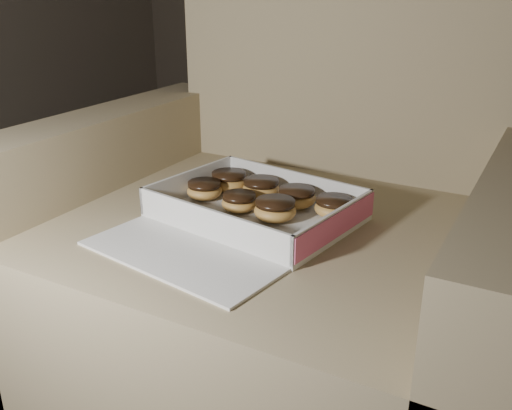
% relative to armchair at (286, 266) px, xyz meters
% --- Properties ---
extents(floor, '(4.50, 4.50, 0.00)m').
position_rel_armchair_xyz_m(floor, '(-0.13, 0.05, -0.33)').
color(floor, black).
rests_on(floor, ground).
extents(armchair, '(1.00, 0.84, 1.04)m').
position_rel_armchair_xyz_m(armchair, '(0.00, 0.00, 0.00)').
color(armchair, '#847254').
rests_on(armchair, floor).
extents(bakery_box, '(0.41, 0.46, 0.06)m').
position_rel_armchair_xyz_m(bakery_box, '(-0.03, -0.13, 0.15)').
color(bakery_box, silver).
rests_on(bakery_box, armchair).
extents(donut_a, '(0.07, 0.07, 0.04)m').
position_rel_armchair_xyz_m(donut_a, '(0.11, -0.03, 0.17)').
color(donut_a, gold).
rests_on(donut_a, bakery_box).
extents(donut_b, '(0.07, 0.07, 0.04)m').
position_rel_armchair_xyz_m(donut_b, '(-0.16, -0.06, 0.17)').
color(donut_b, gold).
rests_on(donut_b, bakery_box).
extents(donut_c, '(0.08, 0.08, 0.04)m').
position_rel_armchair_xyz_m(donut_c, '(0.03, -0.01, 0.17)').
color(donut_c, gold).
rests_on(donut_c, bakery_box).
extents(donut_d, '(0.08, 0.08, 0.04)m').
position_rel_armchair_xyz_m(donut_d, '(-0.14, 0.00, 0.17)').
color(donut_d, gold).
rests_on(donut_d, bakery_box).
extents(donut_e, '(0.08, 0.08, 0.04)m').
position_rel_armchair_xyz_m(donut_e, '(-0.06, -0.00, 0.17)').
color(donut_e, gold).
rests_on(donut_e, bakery_box).
extents(donut_f, '(0.08, 0.08, 0.04)m').
position_rel_armchair_xyz_m(donut_f, '(0.02, -0.09, 0.17)').
color(donut_f, gold).
rests_on(donut_f, bakery_box).
extents(donut_g, '(0.07, 0.07, 0.04)m').
position_rel_armchair_xyz_m(donut_g, '(-0.06, -0.09, 0.16)').
color(donut_g, gold).
rests_on(donut_g, bakery_box).
extents(crumb_a, '(0.01, 0.01, 0.00)m').
position_rel_armchair_xyz_m(crumb_a, '(-0.13, -0.16, 0.15)').
color(crumb_a, black).
rests_on(crumb_a, bakery_box).
extents(crumb_b, '(0.01, 0.01, 0.00)m').
position_rel_armchair_xyz_m(crumb_b, '(0.01, -0.19, 0.15)').
color(crumb_b, black).
rests_on(crumb_b, bakery_box).
extents(crumb_c, '(0.01, 0.01, 0.00)m').
position_rel_armchair_xyz_m(crumb_c, '(0.11, -0.22, 0.15)').
color(crumb_c, black).
rests_on(crumb_c, bakery_box).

